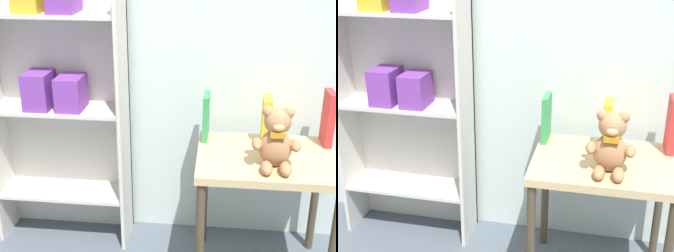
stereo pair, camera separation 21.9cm
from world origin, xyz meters
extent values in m
cube|color=silver|center=(0.00, 1.52, 1.25)|extent=(4.80, 0.06, 2.50)
cube|color=beige|center=(-1.24, 1.35, 0.75)|extent=(0.02, 0.25, 1.50)
cube|color=beige|center=(-0.55, 1.35, 0.75)|extent=(0.02, 0.25, 1.50)
cube|color=beige|center=(-0.89, 1.46, 0.75)|extent=(0.70, 0.02, 1.50)
cube|color=beige|center=(-0.89, 1.35, 0.27)|extent=(0.67, 0.23, 0.02)
cube|color=beige|center=(-0.89, 1.35, 0.75)|extent=(0.67, 0.23, 0.02)
cube|color=beige|center=(-0.89, 1.35, 1.23)|extent=(0.67, 0.23, 0.02)
cube|color=purple|center=(-0.98, 1.34, 0.85)|extent=(0.13, 0.18, 0.19)
cube|color=purple|center=(-0.81, 1.34, 0.84)|extent=(0.13, 0.18, 0.17)
cube|color=tan|center=(0.16, 1.14, 0.62)|extent=(0.64, 0.51, 0.04)
cylinder|color=#453A29|center=(-0.13, 0.91, 0.30)|extent=(0.04, 0.04, 0.61)
cylinder|color=#453A29|center=(-0.13, 1.36, 0.30)|extent=(0.04, 0.04, 0.61)
cylinder|color=#453A29|center=(0.45, 1.36, 0.30)|extent=(0.04, 0.04, 0.61)
ellipsoid|color=#A8754C|center=(0.18, 1.04, 0.73)|extent=(0.14, 0.11, 0.17)
sphere|color=#A8754C|center=(0.18, 1.04, 0.85)|extent=(0.11, 0.11, 0.11)
sphere|color=#A8754C|center=(0.13, 1.04, 0.89)|extent=(0.05, 0.05, 0.05)
sphere|color=#A8754C|center=(0.22, 1.04, 0.89)|extent=(0.05, 0.05, 0.05)
ellipsoid|color=tan|center=(0.18, 0.99, 0.84)|extent=(0.05, 0.03, 0.03)
ellipsoid|color=#A8754C|center=(0.10, 1.03, 0.75)|extent=(0.05, 0.09, 0.05)
ellipsoid|color=#A8754C|center=(0.26, 1.03, 0.75)|extent=(0.05, 0.09, 0.05)
ellipsoid|color=#A8754C|center=(0.14, 0.96, 0.67)|extent=(0.05, 0.10, 0.05)
ellipsoid|color=#A8754C|center=(0.22, 0.96, 0.67)|extent=(0.05, 0.10, 0.05)
cube|color=#C68419|center=(0.18, 1.00, 0.80)|extent=(0.06, 0.02, 0.03)
cube|color=#33934C|center=(-0.13, 1.31, 0.76)|extent=(0.03, 0.14, 0.23)
cube|color=gold|center=(0.16, 1.29, 0.76)|extent=(0.05, 0.12, 0.23)
cube|color=red|center=(0.45, 1.31, 0.77)|extent=(0.04, 0.13, 0.26)
camera|label=1|loc=(-0.07, -0.83, 1.56)|focal=50.00mm
camera|label=2|loc=(0.14, -0.79, 1.56)|focal=50.00mm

